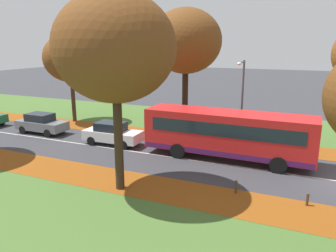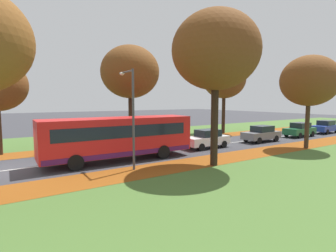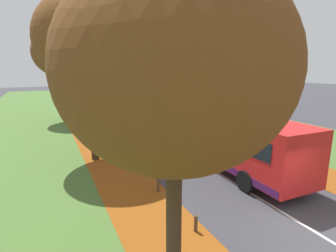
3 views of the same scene
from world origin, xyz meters
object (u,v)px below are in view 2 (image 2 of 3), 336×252
car_white_lead (207,139)px  car_grey_following (261,134)px  bollard_second (35,152)px  car_green_third_in_line (300,130)px  car_blue_fourth_in_line (325,127)px  tree_left_mid (224,79)px  tree_right_mid (309,81)px  streetlamp_right (131,108)px  tree_right_near (216,51)px  bus (119,136)px  tree_left_near (130,72)px  bollard_third (79,148)px

car_white_lead → car_grey_following: same height
bollard_second → car_green_third_in_line: (4.76, 26.78, 0.52)m
car_blue_fourth_in_line → tree_left_mid: bearing=-122.7°
car_grey_following → car_blue_fourth_in_line: size_ratio=0.98×
tree_right_mid → streetlamp_right: bearing=-97.0°
car_white_lead → car_blue_fourth_in_line: 19.58m
bollard_second → streetlamp_right: streetlamp_right is taller
tree_right_near → bollard_second: bearing=-135.0°
tree_right_mid → car_grey_following: (-4.44, -0.31, -5.00)m
car_blue_fourth_in_line → bus: bearing=-89.9°
tree_left_mid → tree_right_near: size_ratio=0.95×
bollard_second → car_blue_fourth_in_line: size_ratio=0.14×
tree_right_mid → bollard_second: tree_right_mid is taller
streetlamp_right → bollard_second: bearing=-148.0°
tree_left_near → car_blue_fourth_in_line: 25.57m
car_white_lead → car_blue_fourth_in_line: bearing=89.3°
bollard_second → bollard_third: bearing=89.9°
tree_right_near → streetlamp_right: 6.30m
car_grey_following → streetlamp_right: bearing=-80.8°
streetlamp_right → car_grey_following: size_ratio=1.43×
tree_left_near → tree_right_near: tree_right_near is taller
tree_right_mid → car_green_third_in_line: (-4.44, 6.48, -5.00)m
tree_right_near → bollard_third: bearing=-146.6°
tree_right_near → streetlamp_right: size_ratio=1.62×
car_grey_following → car_green_third_in_line: size_ratio=1.00×
tree_left_near → bollard_second: (1.75, -8.65, -6.57)m
tree_right_near → bollard_third: (-9.34, -6.16, -6.90)m
car_green_third_in_line → tree_right_near: bearing=-75.2°
bus → bollard_second: bearing=-134.8°
bollard_third → car_green_third_in_line: bearing=78.6°
streetlamp_right → tree_left_mid: bearing=119.3°
tree_left_mid → car_white_lead: size_ratio=2.18×
bollard_second → car_grey_following: car_grey_following is taller
bus → car_grey_following: bus is taller
streetlamp_right → car_grey_following: streetlamp_right is taller
tree_right_mid → car_blue_fourth_in_line: bearing=110.1°
tree_left_near → car_grey_following: size_ratio=2.24×
tree_right_near → streetlamp_right: (-2.08, -4.82, -3.48)m
streetlamp_right → car_green_third_in_line: streetlamp_right is taller
tree_right_near → car_white_lead: tree_right_near is taller
tree_right_mid → bus: bearing=-106.1°
bollard_third → car_white_lead: car_white_lead is taller
bollard_second → car_blue_fourth_in_line: car_blue_fourth_in_line is taller
tree_right_mid → bollard_second: (-9.20, -20.30, -5.52)m
bollard_second → car_white_lead: car_white_lead is taller
tree_left_mid → tree_right_near: 17.01m
tree_right_mid → bollard_second: 22.96m
tree_right_near → car_green_third_in_line: 19.12m
tree_right_mid → bus: (-4.48, -15.54, -4.11)m
tree_right_near → car_white_lead: size_ratio=2.29×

